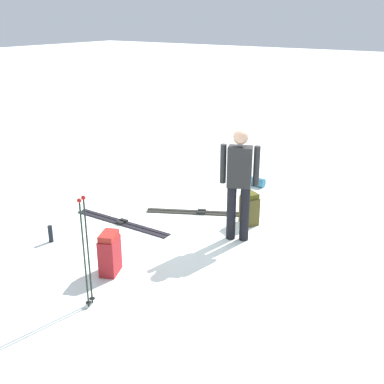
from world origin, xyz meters
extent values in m
plane|color=white|center=(0.00, 0.00, 0.00)|extent=(80.00, 80.00, 0.00)
cylinder|color=black|center=(0.29, -0.75, 0.42)|extent=(0.14, 0.14, 0.85)
cylinder|color=black|center=(0.22, -0.56, 0.42)|extent=(0.14, 0.14, 0.85)
cube|color=black|center=(0.25, -0.66, 1.15)|extent=(0.33, 0.40, 0.60)
cylinder|color=black|center=(0.35, -0.88, 1.18)|extent=(0.09, 0.09, 0.58)
cylinder|color=black|center=(0.16, -0.44, 1.18)|extent=(0.09, 0.09, 0.58)
sphere|color=tan|center=(0.25, -0.66, 1.59)|extent=(0.22, 0.22, 0.22)
cube|color=black|center=(0.73, 0.31, 0.01)|extent=(0.95, 1.71, 0.02)
cube|color=black|center=(0.73, 0.31, 0.04)|extent=(0.12, 0.15, 0.03)
cube|color=black|center=(0.81, 0.35, 0.01)|extent=(0.95, 1.71, 0.02)
cube|color=black|center=(0.81, 0.35, 0.04)|extent=(0.12, 0.15, 0.03)
cube|color=black|center=(-0.37, 1.17, 0.01)|extent=(0.12, 1.84, 0.02)
cube|color=black|center=(-0.37, 1.17, 0.04)|extent=(0.07, 0.14, 0.03)
cube|color=black|center=(-0.27, 1.18, 0.01)|extent=(0.12, 1.84, 0.02)
cube|color=black|center=(-0.27, 1.18, 0.04)|extent=(0.07, 0.14, 0.03)
cube|color=#4E471E|center=(0.86, -0.53, 0.23)|extent=(0.32, 0.36, 0.46)
cube|color=#424011|center=(0.86, -0.53, 0.50)|extent=(0.29, 0.33, 0.08)
cube|color=maroon|center=(-1.57, 0.23, 0.25)|extent=(0.39, 0.33, 0.50)
cube|color=#A1241E|center=(-1.57, 0.23, 0.54)|extent=(0.35, 0.29, 0.08)
cylinder|color=black|center=(-2.29, -0.11, 0.65)|extent=(0.02, 0.02, 1.31)
sphere|color=#A51919|center=(-2.29, -0.11, 1.34)|extent=(0.05, 0.05, 0.05)
cylinder|color=black|center=(-2.29, -0.11, 0.06)|extent=(0.07, 0.07, 0.01)
cylinder|color=black|center=(-2.20, -0.08, 0.65)|extent=(0.02, 0.02, 1.31)
sphere|color=#A51919|center=(-2.20, -0.08, 1.34)|extent=(0.05, 0.05, 0.05)
cylinder|color=black|center=(-2.20, -0.08, 0.06)|extent=(0.07, 0.07, 0.01)
cylinder|color=teal|center=(2.51, 0.29, 0.09)|extent=(0.19, 0.55, 0.18)
cylinder|color=black|center=(-1.41, 1.59, 0.13)|extent=(0.07, 0.07, 0.26)
camera|label=1|loc=(-5.47, -3.77, 3.21)|focal=44.28mm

